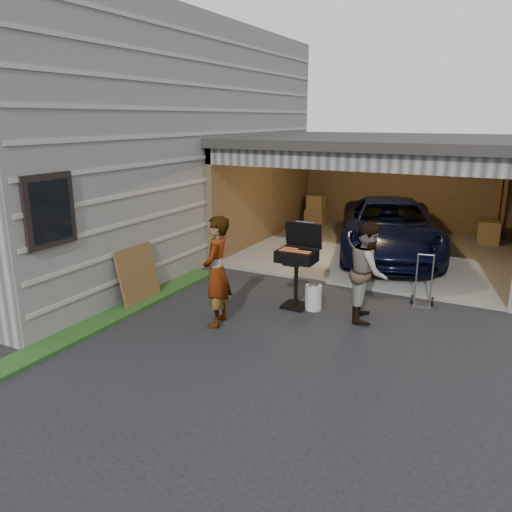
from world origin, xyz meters
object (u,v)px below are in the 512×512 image
(plywood_panel, at_px, (138,275))
(hand_truck, at_px, (422,296))
(woman, at_px, (217,272))
(man, at_px, (368,271))
(minivan, at_px, (389,230))
(bbq_grill, at_px, (297,259))
(propane_tank, at_px, (313,297))

(plywood_panel, bearing_deg, hand_truck, 25.52)
(woman, distance_m, man, 2.54)
(minivan, distance_m, bbq_grill, 4.21)
(bbq_grill, xyz_separation_m, plywood_panel, (-2.70, -1.14, -0.38))
(minivan, distance_m, woman, 5.71)
(bbq_grill, bearing_deg, hand_truck, 28.76)
(minivan, bearing_deg, bbq_grill, -115.90)
(man, xyz_separation_m, bbq_grill, (-1.28, -0.02, 0.06))
(minivan, height_order, bbq_grill, bbq_grill)
(man, distance_m, hand_truck, 1.48)
(hand_truck, bearing_deg, man, -133.75)
(man, bearing_deg, propane_tank, 77.72)
(bbq_grill, distance_m, hand_truck, 2.43)
(woman, bearing_deg, propane_tank, 124.12)
(minivan, relative_size, man, 2.90)
(woman, relative_size, hand_truck, 1.88)
(minivan, xyz_separation_m, hand_truck, (1.33, -3.03, -0.50))
(man, height_order, hand_truck, man)
(bbq_grill, bearing_deg, woman, -122.44)
(propane_tank, bearing_deg, bbq_grill, -178.37)
(man, bearing_deg, plywood_panel, 93.28)
(minivan, relative_size, woman, 2.68)
(plywood_panel, relative_size, hand_truck, 1.10)
(woman, bearing_deg, bbq_grill, 132.73)
(woman, height_order, propane_tank, woman)
(man, height_order, plywood_panel, man)
(propane_tank, bearing_deg, minivan, 84.82)
(woman, relative_size, propane_tank, 4.02)
(minivan, xyz_separation_m, propane_tank, (-0.37, -4.13, -0.46))
(man, bearing_deg, woman, 109.62)
(plywood_panel, height_order, hand_truck, plywood_panel)
(minivan, relative_size, bbq_grill, 3.23)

